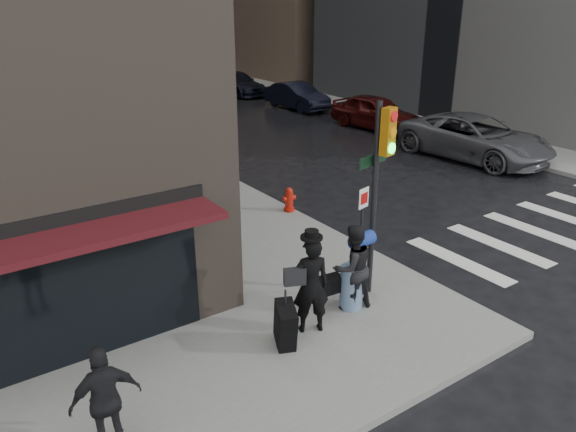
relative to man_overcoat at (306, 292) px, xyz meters
name	(u,v)px	position (x,y,z in m)	size (l,w,h in m)	color
ground	(382,324)	(1.57, -0.46, -1.03)	(140.00, 140.00, 0.00)	black
sidewalk_left	(48,106)	(1.57, 26.54, -0.96)	(4.00, 50.00, 0.15)	slate
sidewalk_right	(252,84)	(15.07, 26.54, -0.96)	(3.00, 50.00, 0.15)	slate
crosswalk	(551,224)	(9.07, 0.54, -1.03)	(8.50, 3.00, 0.01)	silver
man_overcoat	(306,292)	(0.00, 0.00, 0.00)	(1.40, 0.94, 2.10)	black
man_jeans	(352,267)	(1.31, 0.23, 0.03)	(1.28, 0.77, 1.81)	black
man_greycoat	(106,400)	(-3.93, -0.74, -0.04)	(1.01, 0.48, 1.68)	black
traffic_light	(378,175)	(2.06, 0.41, 1.75)	(0.99, 0.57, 4.08)	black
fire_hydrant	(289,201)	(3.37, 5.33, -0.56)	(0.41, 0.31, 0.71)	#B8180B
parked_car_0	(475,138)	(12.73, 6.12, -0.20)	(2.77, 6.01, 1.67)	#515257
parked_car_1	(375,112)	(13.09, 12.11, -0.24)	(1.87, 4.64, 1.58)	#430E0D
parked_car_2	(297,96)	(12.86, 18.10, -0.32)	(1.50, 4.30, 1.42)	black
parked_car_3	(237,83)	(12.49, 24.09, -0.35)	(1.90, 4.68, 1.36)	black
parked_car_4	(199,72)	(12.84, 30.07, -0.31)	(1.71, 4.26, 1.45)	black
parked_car_5	(156,63)	(12.10, 36.06, -0.25)	(1.66, 4.75, 1.57)	black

